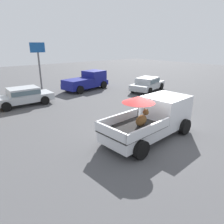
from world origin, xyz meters
name	(u,v)px	position (x,y,z in m)	size (l,w,h in m)	color
ground_plane	(148,138)	(0.00, 0.00, 0.00)	(80.00, 80.00, 0.00)	#4C4C4F
pickup_truck_main	(154,117)	(0.43, 0.02, 0.99)	(5.15, 2.50, 2.30)	black
pickup_truck_far	(87,81)	(3.91, 11.45, 0.87)	(5.04, 2.83, 1.80)	black
parked_sedan_near	(148,83)	(8.06, 7.10, 0.74)	(4.61, 2.84, 1.33)	black
parked_sedan_far	(23,95)	(-2.87, 9.81, 0.74)	(4.35, 2.08, 1.33)	black
motel_sign	(38,57)	(0.18, 14.03, 3.22)	(1.40, 0.16, 4.54)	#59595B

